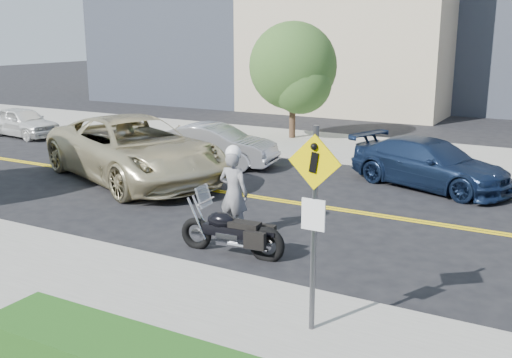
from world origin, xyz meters
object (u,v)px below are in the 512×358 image
object	(u,v)px
suv	(135,149)
parked_car_blue	(430,164)
motorcyclist	(234,191)
motorcycle	(232,222)
pedestrian_sign	(314,210)
parked_car_silver	(215,145)
parked_car_white	(23,122)

from	to	relation	value
suv	parked_car_blue	world-z (taller)	suv
motorcyclist	motorcycle	distance (m)	1.21
parked_car_blue	motorcycle	bearing A→B (deg)	-177.90
motorcyclist	motorcycle	bearing A→B (deg)	120.02
pedestrian_sign	parked_car_silver	world-z (taller)	pedestrian_sign
motorcyclist	parked_car_blue	size ratio (longest dim) A/B	0.42
pedestrian_sign	motorcycle	distance (m)	3.87
suv	pedestrian_sign	bearing A→B (deg)	-103.95
parked_car_white	parked_car_blue	distance (m)	17.15
pedestrian_sign	parked_car_white	distance (m)	20.35
parked_car_blue	parked_car_silver	bearing A→B (deg)	113.41
parked_car_silver	parked_car_blue	xyz separation A→B (m)	(6.96, 0.57, 0.00)
pedestrian_sign	parked_car_white	world-z (taller)	pedestrian_sign
motorcyclist	parked_car_silver	size ratio (longest dim) A/B	0.49
motorcyclist	parked_car_silver	bearing A→B (deg)	-52.84
parked_car_silver	parked_car_blue	bearing A→B (deg)	-93.20
pedestrian_sign	suv	size ratio (longest dim) A/B	0.44
parked_car_white	suv	bearing A→B (deg)	-105.92
pedestrian_sign	motorcycle	xyz separation A→B (m)	(-2.80, 2.36, -1.28)
pedestrian_sign	motorcyclist	distance (m)	4.86
motorcyclist	suv	distance (m)	5.91
parked_car_white	parked_car_blue	xyz separation A→B (m)	(17.15, -0.15, 0.06)
parked_car_silver	parked_car_blue	distance (m)	6.99
motorcycle	parked_car_silver	world-z (taller)	parked_car_silver
motorcycle	parked_car_blue	distance (m)	7.65
pedestrian_sign	suv	xyz separation A→B (m)	(-8.55, 6.21, -1.01)
motorcycle	pedestrian_sign	bearing A→B (deg)	-44.35
pedestrian_sign	motorcyclist	world-z (taller)	pedestrian_sign
parked_car_silver	pedestrian_sign	bearing A→B (deg)	-148.19
pedestrian_sign	parked_car_silver	distance (m)	11.92
pedestrian_sign	motorcyclist	xyz separation A→B (m)	(-3.36, 3.37, -0.95)
parked_car_white	parked_car_blue	bearing A→B (deg)	-84.93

